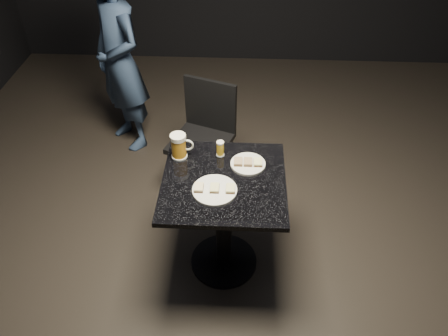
{
  "coord_description": "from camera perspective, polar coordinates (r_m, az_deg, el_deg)",
  "views": [
    {
      "loc": [
        0.09,
        -1.82,
        2.4
      ],
      "look_at": [
        0.0,
        0.02,
        0.82
      ],
      "focal_mm": 35.0,
      "sensor_mm": 36.0,
      "label": 1
    }
  ],
  "objects": [
    {
      "name": "floor",
      "position": [
        3.02,
        -0.02,
        -12.14
      ],
      "size": [
        6.0,
        6.0,
        0.0
      ],
      "primitive_type": "plane",
      "color": "black",
      "rests_on": "ground"
    },
    {
      "name": "plate_large",
      "position": [
        2.39,
        -1.23,
        -2.9
      ],
      "size": [
        0.25,
        0.25,
        0.01
      ],
      "primitive_type": "cylinder",
      "color": "silver",
      "rests_on": "table"
    },
    {
      "name": "plate_small",
      "position": [
        2.56,
        3.15,
        0.53
      ],
      "size": [
        0.21,
        0.21,
        0.01
      ],
      "primitive_type": "cylinder",
      "color": "silver",
      "rests_on": "table"
    },
    {
      "name": "patron",
      "position": [
        3.69,
        -13.44,
        13.37
      ],
      "size": [
        0.66,
        0.67,
        1.55
      ],
      "primitive_type": "imported",
      "rotation": [
        0.0,
        0.0,
        -0.81
      ],
      "color": "navy",
      "rests_on": "floor"
    },
    {
      "name": "table",
      "position": [
        2.63,
        -0.02,
        -5.45
      ],
      "size": [
        0.7,
        0.7,
        0.75
      ],
      "color": "black",
      "rests_on": "floor"
    },
    {
      "name": "beer_mug",
      "position": [
        2.59,
        -5.88,
        2.89
      ],
      "size": [
        0.14,
        0.1,
        0.16
      ],
      "color": "silver",
      "rests_on": "table"
    },
    {
      "name": "beer_tumbler",
      "position": [
        2.6,
        -0.49,
        2.56
      ],
      "size": [
        0.05,
        0.05,
        0.1
      ],
      "color": "silver",
      "rests_on": "table"
    },
    {
      "name": "chair",
      "position": [
        3.25,
        -2.59,
        4.69
      ],
      "size": [
        0.52,
        0.52,
        0.87
      ],
      "color": "black",
      "rests_on": "floor"
    },
    {
      "name": "canapes_on_plate_large",
      "position": [
        2.38,
        -1.24,
        -2.62
      ],
      "size": [
        0.22,
        0.07,
        0.02
      ],
      "color": "#4C3521",
      "rests_on": "plate_large"
    },
    {
      "name": "canapes_on_plate_small",
      "position": [
        2.55,
        3.16,
        0.81
      ],
      "size": [
        0.16,
        0.07,
        0.02
      ],
      "color": "#4C3521",
      "rests_on": "plate_small"
    }
  ]
}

